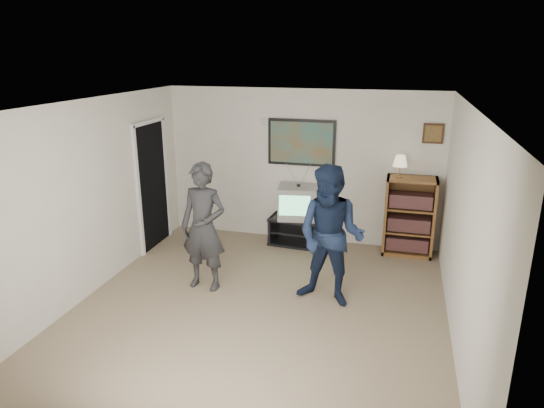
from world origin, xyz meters
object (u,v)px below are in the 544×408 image
at_px(person_tall, 203,227).
at_px(crt_television, 298,202).
at_px(bookshelf, 409,216).
at_px(person_short, 331,237).
at_px(media_stand, 298,231).

bearing_deg(person_tall, crt_television, 68.74).
bearing_deg(bookshelf, person_short, -117.25).
distance_m(crt_television, bookshelf, 1.75).
bearing_deg(media_stand, person_tall, -111.57).
bearing_deg(person_tall, media_stand, 68.47).
relative_size(bookshelf, person_short, 0.69).
relative_size(person_tall, person_short, 0.96).
distance_m(media_stand, crt_television, 0.49).
relative_size(media_stand, person_tall, 0.56).
height_order(media_stand, person_short, person_short).
relative_size(crt_television, person_tall, 0.36).
bearing_deg(crt_television, bookshelf, -7.20).
distance_m(media_stand, person_tall, 2.12).
height_order(crt_television, person_tall, person_tall).
bearing_deg(person_tall, bookshelf, 39.99).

